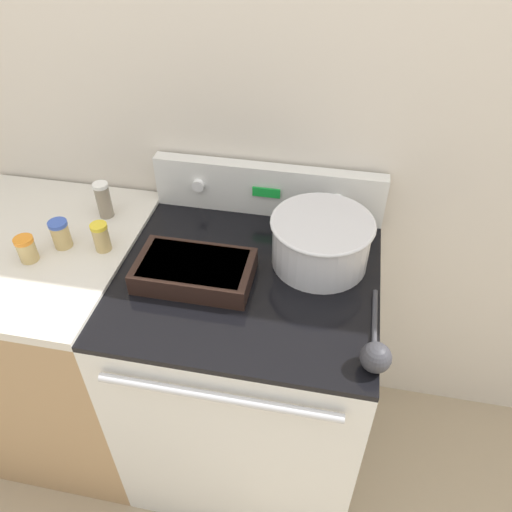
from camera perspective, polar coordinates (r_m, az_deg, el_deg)
name	(u,v)px	position (r m, az deg, el deg)	size (l,w,h in m)	color
kitchen_wall	(273,107)	(1.57, 1.93, 16.65)	(8.00, 0.05, 2.50)	beige
stove_range	(249,370)	(1.78, -0.76, -12.94)	(0.75, 0.72, 0.91)	silver
control_panel	(268,190)	(1.64, 1.38, 7.60)	(0.75, 0.07, 0.17)	silver
side_counter	(65,339)	(1.99, -21.00, -8.90)	(0.64, 0.69, 0.92)	tan
mixing_bowl	(321,239)	(1.45, 7.45, 1.89)	(0.30, 0.30, 0.15)	silver
casserole_dish	(194,270)	(1.42, -7.05, -1.58)	(0.33, 0.19, 0.06)	black
ladle	(376,354)	(1.24, 13.51, -10.82)	(0.08, 0.29, 0.08)	#333338
spice_jar_yellow_cap	(101,237)	(1.55, -17.29, 2.10)	(0.05, 0.05, 0.09)	tan
spice_jar_white_cap	(104,200)	(1.69, -17.03, 6.15)	(0.05, 0.05, 0.12)	gray
spice_jar_blue_cap	(61,234)	(1.61, -21.43, 2.37)	(0.06, 0.06, 0.09)	tan
spice_jar_orange_cap	(27,249)	(1.60, -24.75, 0.74)	(0.06, 0.06, 0.08)	tan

